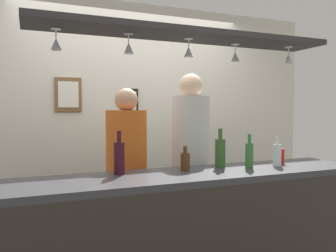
% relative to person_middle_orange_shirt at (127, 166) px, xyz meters
% --- Properties ---
extents(back_wall, '(4.40, 0.06, 2.60)m').
position_rel_person_middle_orange_shirt_xyz_m(back_wall, '(0.31, 0.84, 0.32)').
color(back_wall, silver).
rests_on(back_wall, ground_plane).
extents(bar_counter, '(2.70, 0.55, 1.01)m').
position_rel_person_middle_orange_shirt_xyz_m(bar_counter, '(0.31, -0.76, -0.30)').
color(bar_counter, '#38383D').
rests_on(bar_counter, ground_plane).
extents(overhead_glass_rack, '(2.20, 0.36, 0.04)m').
position_rel_person_middle_orange_shirt_xyz_m(overhead_glass_rack, '(0.31, -0.56, 1.00)').
color(overhead_glass_rack, black).
extents(hanging_wineglass_far_left, '(0.07, 0.07, 0.13)m').
position_rel_person_middle_orange_shirt_xyz_m(hanging_wineglass_far_left, '(-0.58, -0.50, 0.89)').
color(hanging_wineglass_far_left, silver).
rests_on(hanging_wineglass_far_left, overhead_glass_rack).
extents(hanging_wineglass_left, '(0.07, 0.07, 0.13)m').
position_rel_person_middle_orange_shirt_xyz_m(hanging_wineglass_left, '(-0.13, -0.53, 0.89)').
color(hanging_wineglass_left, silver).
rests_on(hanging_wineglass_left, overhead_glass_rack).
extents(hanging_wineglass_center_left, '(0.07, 0.07, 0.13)m').
position_rel_person_middle_orange_shirt_xyz_m(hanging_wineglass_center_left, '(0.31, -0.55, 0.89)').
color(hanging_wineglass_center_left, silver).
rests_on(hanging_wineglass_center_left, overhead_glass_rack).
extents(hanging_wineglass_center, '(0.07, 0.07, 0.13)m').
position_rel_person_middle_orange_shirt_xyz_m(hanging_wineglass_center, '(0.73, -0.49, 0.89)').
color(hanging_wineglass_center, silver).
rests_on(hanging_wineglass_center, overhead_glass_rack).
extents(hanging_wineglass_center_right, '(0.07, 0.07, 0.13)m').
position_rel_person_middle_orange_shirt_xyz_m(hanging_wineglass_center_right, '(1.19, -0.56, 0.89)').
color(hanging_wineglass_center_right, silver).
rests_on(hanging_wineglass_center_right, overhead_glass_rack).
extents(person_middle_orange_shirt, '(0.34, 0.34, 1.63)m').
position_rel_person_middle_orange_shirt_xyz_m(person_middle_orange_shirt, '(0.00, 0.00, 0.00)').
color(person_middle_orange_shirt, '#2D334C').
rests_on(person_middle_orange_shirt, ground_plane).
extents(person_right_white_patterned_shirt, '(0.34, 0.34, 1.77)m').
position_rel_person_middle_orange_shirt_xyz_m(person_right_white_patterned_shirt, '(0.60, 0.00, 0.09)').
color(person_right_white_patterned_shirt, '#2D334C').
rests_on(person_right_white_patterned_shirt, ground_plane).
extents(bottle_soda_clear, '(0.06, 0.06, 0.23)m').
position_rel_person_middle_orange_shirt_xyz_m(bottle_soda_clear, '(1.06, -0.60, 0.12)').
color(bottle_soda_clear, silver).
rests_on(bottle_soda_clear, bar_counter).
extents(bottle_beer_brown_stubby, '(0.07, 0.07, 0.18)m').
position_rel_person_middle_orange_shirt_xyz_m(bottle_beer_brown_stubby, '(0.30, -0.52, 0.10)').
color(bottle_beer_brown_stubby, '#512D14').
rests_on(bottle_beer_brown_stubby, bar_counter).
extents(bottle_beer_green_import, '(0.06, 0.06, 0.26)m').
position_rel_person_middle_orange_shirt_xyz_m(bottle_beer_green_import, '(0.79, -0.61, 0.13)').
color(bottle_beer_green_import, '#336B2D').
rests_on(bottle_beer_green_import, bar_counter).
extents(bottle_champagne_green, '(0.08, 0.08, 0.30)m').
position_rel_person_middle_orange_shirt_xyz_m(bottle_champagne_green, '(0.61, -0.49, 0.15)').
color(bottle_champagne_green, '#2D5623').
rests_on(bottle_champagne_green, bar_counter).
extents(bottle_wine_dark_red, '(0.08, 0.08, 0.30)m').
position_rel_person_middle_orange_shirt_xyz_m(bottle_wine_dark_red, '(-0.18, -0.47, 0.15)').
color(bottle_wine_dark_red, '#380F19').
rests_on(bottle_wine_dark_red, bar_counter).
extents(drink_can, '(0.07, 0.07, 0.12)m').
position_rel_person_middle_orange_shirt_xyz_m(drink_can, '(1.17, -0.51, 0.09)').
color(drink_can, red).
rests_on(drink_can, bar_counter).
extents(picture_frame_crest, '(0.18, 0.02, 0.26)m').
position_rel_person_middle_orange_shirt_xyz_m(picture_frame_crest, '(0.26, 0.80, 0.57)').
color(picture_frame_crest, black).
rests_on(picture_frame_crest, back_wall).
extents(picture_frame_caricature, '(0.26, 0.02, 0.34)m').
position_rel_person_middle_orange_shirt_xyz_m(picture_frame_caricature, '(-0.38, 0.80, 0.62)').
color(picture_frame_caricature, brown).
rests_on(picture_frame_caricature, back_wall).
extents(picture_frame_lower_pair, '(0.30, 0.02, 0.18)m').
position_rel_person_middle_orange_shirt_xyz_m(picture_frame_lower_pair, '(0.94, 0.80, 0.45)').
color(picture_frame_lower_pair, brown).
rests_on(picture_frame_lower_pair, back_wall).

